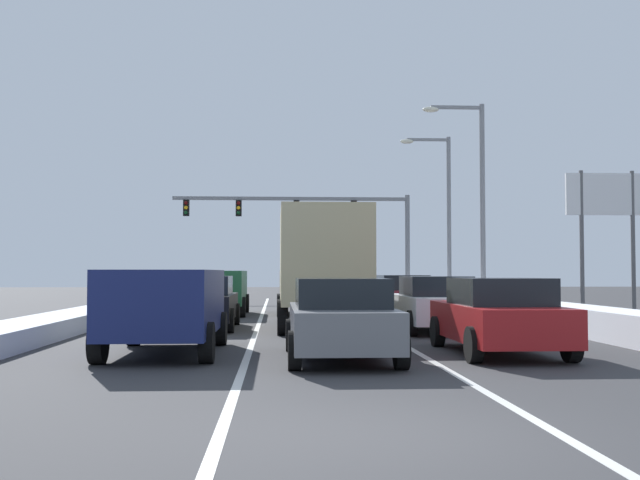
{
  "coord_description": "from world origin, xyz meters",
  "views": [
    {
      "loc": [
        -1.13,
        -7.63,
        1.63
      ],
      "look_at": [
        0.52,
        22.05,
        2.86
      ],
      "focal_mm": 43.17,
      "sensor_mm": 36.0,
      "label": 1
    }
  ],
  "objects_px": {
    "suv_tan_center_lane_third": "(305,288)",
    "street_lamp_right_mid": "(442,204)",
    "roadside_sign_right": "(607,209)",
    "suv_green_left_lane_third": "(219,288)",
    "box_truck_center_lane_second": "(321,263)",
    "suv_navy_left_lane_nearest": "(167,303)",
    "traffic_light_gantry": "(319,217)",
    "sedan_red_right_lane_nearest": "(498,315)",
    "sedan_black_left_lane_second": "(202,302)",
    "sedan_gray_center_lane_nearest": "(341,318)",
    "street_lamp_right_near": "(474,188)",
    "sedan_white_right_lane_second": "(435,304)",
    "sedan_maroon_right_lane_third": "(402,296)"
  },
  "relations": [
    {
      "from": "suv_tan_center_lane_third",
      "to": "street_lamp_right_mid",
      "type": "xyz_separation_m",
      "value": [
        7.54,
        9.87,
        4.15
      ]
    },
    {
      "from": "street_lamp_right_mid",
      "to": "roadside_sign_right",
      "type": "height_order",
      "value": "street_lamp_right_mid"
    },
    {
      "from": "street_lamp_right_mid",
      "to": "suv_green_left_lane_third",
      "type": "bearing_deg",
      "value": -136.59
    },
    {
      "from": "suv_tan_center_lane_third",
      "to": "box_truck_center_lane_second",
      "type": "bearing_deg",
      "value": -88.51
    },
    {
      "from": "suv_navy_left_lane_nearest",
      "to": "traffic_light_gantry",
      "type": "distance_m",
      "value": 30.3
    },
    {
      "from": "traffic_light_gantry",
      "to": "box_truck_center_lane_second",
      "type": "bearing_deg",
      "value": -92.93
    },
    {
      "from": "sedan_red_right_lane_nearest",
      "to": "sedan_black_left_lane_second",
      "type": "relative_size",
      "value": 1.0
    },
    {
      "from": "suv_navy_left_lane_nearest",
      "to": "sedan_gray_center_lane_nearest",
      "type": "bearing_deg",
      "value": -20.08
    },
    {
      "from": "street_lamp_right_mid",
      "to": "street_lamp_right_near",
      "type": "bearing_deg",
      "value": -91.92
    },
    {
      "from": "sedan_gray_center_lane_nearest",
      "to": "roadside_sign_right",
      "type": "distance_m",
      "value": 18.6
    },
    {
      "from": "suv_navy_left_lane_nearest",
      "to": "roadside_sign_right",
      "type": "bearing_deg",
      "value": 41.51
    },
    {
      "from": "box_truck_center_lane_second",
      "to": "street_lamp_right_near",
      "type": "height_order",
      "value": "street_lamp_right_near"
    },
    {
      "from": "sedan_white_right_lane_second",
      "to": "street_lamp_right_mid",
      "type": "bearing_deg",
      "value": 77.04
    },
    {
      "from": "sedan_maroon_right_lane_third",
      "to": "street_lamp_right_mid",
      "type": "relative_size",
      "value": 0.52
    },
    {
      "from": "sedan_white_right_lane_second",
      "to": "street_lamp_right_near",
      "type": "xyz_separation_m",
      "value": [
        4.07,
        11.24,
        4.45
      ]
    },
    {
      "from": "suv_tan_center_lane_third",
      "to": "traffic_light_gantry",
      "type": "xyz_separation_m",
      "value": [
        1.37,
        15.49,
        3.87
      ]
    },
    {
      "from": "suv_navy_left_lane_nearest",
      "to": "sedan_black_left_lane_second",
      "type": "bearing_deg",
      "value": 89.55
    },
    {
      "from": "suv_navy_left_lane_nearest",
      "to": "street_lamp_right_near",
      "type": "height_order",
      "value": "street_lamp_right_near"
    },
    {
      "from": "traffic_light_gantry",
      "to": "sedan_red_right_lane_nearest",
      "type": "bearing_deg",
      "value": -86.29
    },
    {
      "from": "suv_navy_left_lane_nearest",
      "to": "sedan_black_left_lane_second",
      "type": "height_order",
      "value": "suv_navy_left_lane_nearest"
    },
    {
      "from": "suv_green_left_lane_third",
      "to": "roadside_sign_right",
      "type": "height_order",
      "value": "roadside_sign_right"
    },
    {
      "from": "sedan_red_right_lane_nearest",
      "to": "traffic_light_gantry",
      "type": "bearing_deg",
      "value": 93.71
    },
    {
      "from": "sedan_maroon_right_lane_third",
      "to": "sedan_gray_center_lane_nearest",
      "type": "relative_size",
      "value": 1.0
    },
    {
      "from": "sedan_red_right_lane_nearest",
      "to": "suv_navy_left_lane_nearest",
      "type": "distance_m",
      "value": 6.62
    },
    {
      "from": "sedan_maroon_right_lane_third",
      "to": "suv_green_left_lane_third",
      "type": "distance_m",
      "value": 6.93
    },
    {
      "from": "box_truck_center_lane_second",
      "to": "sedan_white_right_lane_second",
      "type": "bearing_deg",
      "value": -25.31
    },
    {
      "from": "sedan_gray_center_lane_nearest",
      "to": "traffic_light_gantry",
      "type": "bearing_deg",
      "value": 87.67
    },
    {
      "from": "sedan_white_right_lane_second",
      "to": "suv_tan_center_lane_third",
      "type": "height_order",
      "value": "suv_tan_center_lane_third"
    },
    {
      "from": "suv_tan_center_lane_third",
      "to": "street_lamp_right_near",
      "type": "distance_m",
      "value": 8.73
    },
    {
      "from": "suv_navy_left_lane_nearest",
      "to": "sedan_black_left_lane_second",
      "type": "xyz_separation_m",
      "value": [
        0.05,
        6.72,
        -0.25
      ]
    },
    {
      "from": "sedan_gray_center_lane_nearest",
      "to": "suv_tan_center_lane_third",
      "type": "height_order",
      "value": "suv_tan_center_lane_third"
    },
    {
      "from": "sedan_red_right_lane_nearest",
      "to": "suv_tan_center_lane_third",
      "type": "bearing_deg",
      "value": 102.8
    },
    {
      "from": "street_lamp_right_near",
      "to": "sedan_maroon_right_lane_third",
      "type": "bearing_deg",
      "value": -131.79
    },
    {
      "from": "sedan_white_right_lane_second",
      "to": "roadside_sign_right",
      "type": "bearing_deg",
      "value": 43.22
    },
    {
      "from": "sedan_white_right_lane_second",
      "to": "street_lamp_right_near",
      "type": "relative_size",
      "value": 0.51
    },
    {
      "from": "suv_tan_center_lane_third",
      "to": "street_lamp_right_near",
      "type": "xyz_separation_m",
      "value": [
        7.29,
        2.35,
        4.19
      ]
    },
    {
      "from": "suv_green_left_lane_third",
      "to": "street_lamp_right_near",
      "type": "xyz_separation_m",
      "value": [
        10.58,
        2.72,
        4.19
      ]
    },
    {
      "from": "sedan_maroon_right_lane_third",
      "to": "suv_green_left_lane_third",
      "type": "xyz_separation_m",
      "value": [
        -6.75,
        1.56,
        0.25
      ]
    },
    {
      "from": "sedan_black_left_lane_second",
      "to": "roadside_sign_right",
      "type": "xyz_separation_m",
      "value": [
        14.74,
        6.37,
        3.25
      ]
    },
    {
      "from": "suv_tan_center_lane_third",
      "to": "street_lamp_right_mid",
      "type": "bearing_deg",
      "value": 52.62
    },
    {
      "from": "suv_tan_center_lane_third",
      "to": "roadside_sign_right",
      "type": "bearing_deg",
      "value": -5.5
    },
    {
      "from": "sedan_maroon_right_lane_third",
      "to": "street_lamp_right_mid",
      "type": "height_order",
      "value": "street_lamp_right_mid"
    },
    {
      "from": "street_lamp_right_near",
      "to": "traffic_light_gantry",
      "type": "bearing_deg",
      "value": 114.24
    },
    {
      "from": "sedan_white_right_lane_second",
      "to": "street_lamp_right_near",
      "type": "distance_m",
      "value": 12.76
    },
    {
      "from": "suv_navy_left_lane_nearest",
      "to": "street_lamp_right_near",
      "type": "distance_m",
      "value": 20.08
    },
    {
      "from": "sedan_white_right_lane_second",
      "to": "sedan_gray_center_lane_nearest",
      "type": "relative_size",
      "value": 1.0
    },
    {
      "from": "sedan_maroon_right_lane_third",
      "to": "suv_green_left_lane_third",
      "type": "relative_size",
      "value": 0.92
    },
    {
      "from": "suv_navy_left_lane_nearest",
      "to": "traffic_light_gantry",
      "type": "height_order",
      "value": "traffic_light_gantry"
    },
    {
      "from": "sedan_red_right_lane_nearest",
      "to": "box_truck_center_lane_second",
      "type": "relative_size",
      "value": 0.62
    },
    {
      "from": "sedan_red_right_lane_nearest",
      "to": "sedan_white_right_lane_second",
      "type": "height_order",
      "value": "same"
    }
  ]
}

